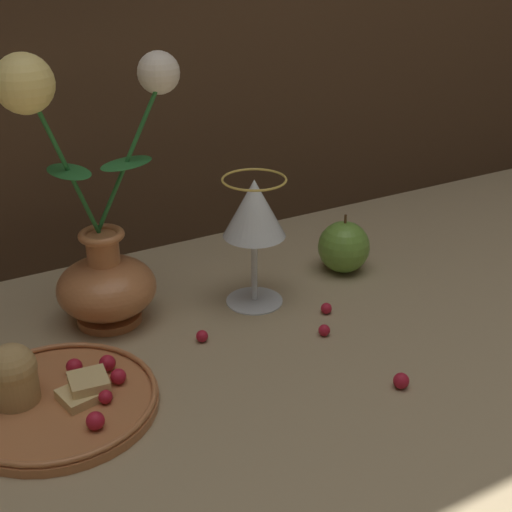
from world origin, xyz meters
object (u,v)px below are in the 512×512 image
Objects in this scene: wine_glass at (254,213)px; apple_beside_vase at (344,247)px; vase at (98,240)px; plate_with_pastries at (50,395)px.

wine_glass reaches higher than apple_beside_vase.
wine_glass is at bearing -14.84° from vase.
apple_beside_vase reaches higher than plate_with_pastries.
vase reaches higher than plate_with_pastries.
wine_glass is at bearing -173.42° from apple_beside_vase.
vase is at bearing 53.05° from plate_with_pastries.
apple_beside_vase is (0.15, 0.02, -0.09)m from wine_glass.
plate_with_pastries is 1.21× the size of wine_glass.
plate_with_pastries is at bearing -162.36° from wine_glass.
plate_with_pastries is 0.32m from wine_glass.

